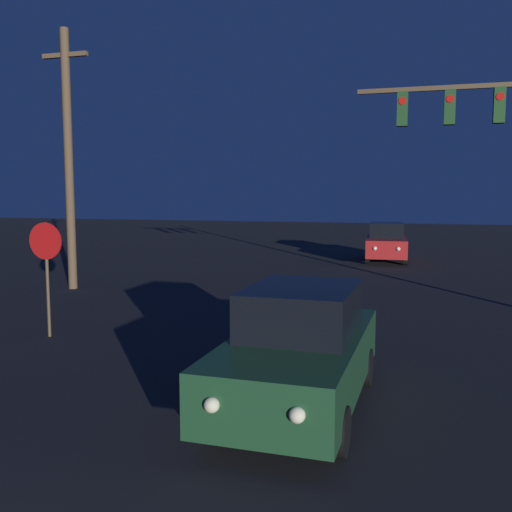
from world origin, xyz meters
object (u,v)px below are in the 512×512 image
car_far (386,242)px  utility_pole (69,157)px  car_near (299,349)px  stop_sign (46,256)px  traffic_signal_mast (491,137)px

car_far → utility_pole: size_ratio=0.54×
car_near → stop_sign: (-6.10, 2.50, 0.89)m
stop_sign → utility_pole: 6.97m
car_far → utility_pole: (-9.33, -10.79, 3.41)m
car_far → stop_sign: (-6.08, -16.42, 0.89)m
utility_pole → stop_sign: bearing=-60.1°
car_near → car_far: (-0.02, 18.92, 0.00)m
traffic_signal_mast → stop_sign: 11.33m
car_far → traffic_signal_mast: (3.26, -10.66, 3.69)m
car_near → car_far: 18.92m
car_near → stop_sign: bearing=-21.4°
car_far → utility_pole: utility_pole is taller
car_near → car_far: same height
car_near → utility_pole: size_ratio=0.53×
traffic_signal_mast → stop_sign: (-9.35, -5.76, -2.79)m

